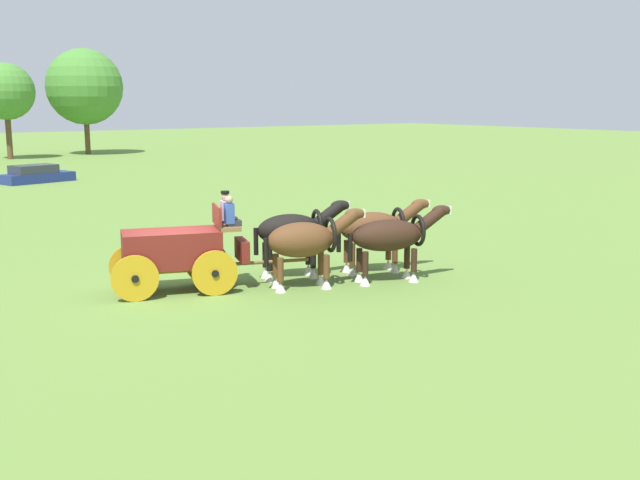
# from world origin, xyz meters

# --- Properties ---
(ground_plane) EXTENTS (220.00, 220.00, 0.00)m
(ground_plane) POSITION_xyz_m (0.00, 0.00, 0.00)
(ground_plane) COLOR olive
(show_wagon) EXTENTS (5.59, 2.60, 2.73)m
(show_wagon) POSITION_xyz_m (0.17, -0.06, 1.19)
(show_wagon) COLOR maroon
(show_wagon) RESTS_ON ground
(draft_horse_rear_near) EXTENTS (2.89, 1.49, 2.29)m
(draft_horse_rear_near) POSITION_xyz_m (3.68, -0.54, 1.40)
(draft_horse_rear_near) COLOR black
(draft_horse_rear_near) RESTS_ON ground
(draft_horse_rear_off) EXTENTS (2.90, 1.55, 2.22)m
(draft_horse_rear_off) POSITION_xyz_m (3.26, -1.77, 1.35)
(draft_horse_rear_off) COLOR brown
(draft_horse_rear_off) RESTS_ON ground
(draft_horse_lead_near) EXTENTS (2.97, 1.53, 2.22)m
(draft_horse_lead_near) POSITION_xyz_m (6.14, -1.37, 1.35)
(draft_horse_lead_near) COLOR brown
(draft_horse_lead_near) RESTS_ON ground
(draft_horse_lead_off) EXTENTS (3.12, 1.56, 2.20)m
(draft_horse_lead_off) POSITION_xyz_m (5.73, -2.60, 1.33)
(draft_horse_lead_off) COLOR #331E14
(draft_horse_lead_off) RESTS_ON ground
(parked_vehicle_d) EXTENTS (4.81, 2.86, 1.14)m
(parked_vehicle_d) POSITION_xyz_m (4.94, 31.26, 0.49)
(parked_vehicle_d) COLOR navy
(parked_vehicle_d) RESTS_ON ground
(tree_e) EXTENTS (5.00, 5.00, 8.47)m
(tree_e) POSITION_xyz_m (8.56, 52.56, 5.93)
(tree_e) COLOR brown
(tree_e) RESTS_ON ground
(tree_f) EXTENTS (7.26, 7.26, 10.11)m
(tree_f) POSITION_xyz_m (16.31, 54.60, 6.47)
(tree_f) COLOR brown
(tree_f) RESTS_ON ground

